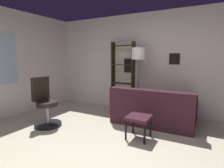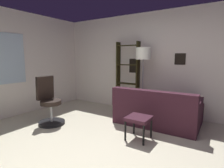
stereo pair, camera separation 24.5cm
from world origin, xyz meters
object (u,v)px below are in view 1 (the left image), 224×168
office_chair (45,107)px  footstool (139,119)px  couch (159,109)px  floor_lamp (139,58)px  bookshelf (123,82)px

office_chair → footstool: bearing=-79.6°
couch → office_chair: (-1.45, 2.06, 0.14)m
couch → footstool: 1.10m
couch → floor_lamp: floor_lamp is taller
footstool → bookshelf: bearing=34.9°
bookshelf → floor_lamp: (-0.25, -0.55, 0.63)m
couch → bookshelf: 1.28m
office_chair → bookshelf: bearing=-27.7°
footstool → floor_lamp: bearing=21.1°
bookshelf → office_chair: bearing=152.3°
couch → office_chair: office_chair is taller
office_chair → floor_lamp: 2.40m
couch → bookshelf: bookshelf is taller
office_chair → floor_lamp: (1.57, -1.51, 1.01)m
footstool → floor_lamp: size_ratio=0.25×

